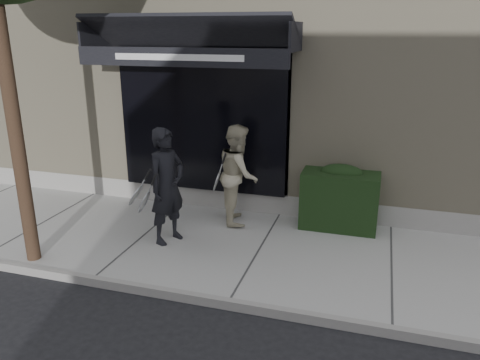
% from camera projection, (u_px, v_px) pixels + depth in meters
% --- Properties ---
extents(ground, '(80.00, 80.00, 0.00)m').
position_uv_depth(ground, '(260.00, 255.00, 7.44)').
color(ground, black).
rests_on(ground, ground).
extents(sidewalk, '(20.00, 3.00, 0.12)m').
position_uv_depth(sidewalk, '(260.00, 252.00, 7.42)').
color(sidewalk, '#A3A29D').
rests_on(sidewalk, ground).
extents(curb, '(20.00, 0.10, 0.14)m').
position_uv_depth(curb, '(229.00, 304.00, 6.01)').
color(curb, gray).
rests_on(curb, ground).
extents(building_facade, '(14.30, 8.04, 5.64)m').
position_uv_depth(building_facade, '(313.00, 60.00, 11.11)').
color(building_facade, '#B4A889').
rests_on(building_facade, ground).
extents(hedge, '(1.30, 0.70, 1.14)m').
position_uv_depth(hedge, '(340.00, 198.00, 8.07)').
color(hedge, black).
rests_on(hedge, sidewalk).
extents(pedestrian_front, '(0.82, 0.91, 1.88)m').
position_uv_depth(pedestrian_front, '(167.00, 186.00, 7.41)').
color(pedestrian_front, black).
rests_on(pedestrian_front, sidewalk).
extents(pedestrian_back, '(0.91, 1.03, 1.76)m').
position_uv_depth(pedestrian_back, '(238.00, 174.00, 8.23)').
color(pedestrian_back, '#C0B799').
rests_on(pedestrian_back, sidewalk).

